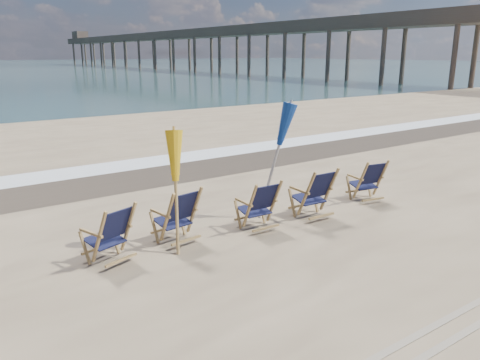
{
  "coord_description": "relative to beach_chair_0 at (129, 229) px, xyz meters",
  "views": [
    {
      "loc": [
        -5.04,
        -5.04,
        3.3
      ],
      "look_at": [
        0.0,
        2.2,
        0.9
      ],
      "focal_mm": 35.0,
      "sensor_mm": 36.0,
      "label": 1
    }
  ],
  "objects": [
    {
      "name": "beach_chair_2",
      "position": [
        2.83,
        -0.29,
        -0.0
      ],
      "size": [
        0.67,
        0.75,
        1.02
      ],
      "primitive_type": null,
      "rotation": [
        0.0,
        0.0,
        3.11
      ],
      "color": "black",
      "rests_on": "ground"
    },
    {
      "name": "wet_sand_strip",
      "position": [
        2.44,
        4.91,
        -0.51
      ],
      "size": [
        200.0,
        2.6,
        0.0
      ],
      "primitive_type": "cube",
      "color": "#42362A",
      "rests_on": "ground"
    },
    {
      "name": "beach_chair_0",
      "position": [
        0.0,
        0.0,
        0.0
      ],
      "size": [
        0.85,
        0.9,
        1.03
      ],
      "primitive_type": null,
      "rotation": [
        0.0,
        0.0,
        3.45
      ],
      "color": "black",
      "rests_on": "ground"
    },
    {
      "name": "umbrella_blue",
      "position": [
        3.21,
        0.23,
        1.35
      ],
      "size": [
        0.3,
        0.3,
        2.4
      ],
      "color": "#A5A5AD",
      "rests_on": "ground"
    },
    {
      "name": "surf_foam",
      "position": [
        2.44,
        6.41,
        -0.51
      ],
      "size": [
        200.0,
        1.4,
        0.01
      ],
      "primitive_type": "cube",
      "color": "silver",
      "rests_on": "ground"
    },
    {
      "name": "umbrella_yellow",
      "position": [
        0.81,
        -0.14,
        1.04
      ],
      "size": [
        0.3,
        0.3,
        2.07
      ],
      "color": "#AB864C",
      "rests_on": "ground"
    },
    {
      "name": "beach_chair_1",
      "position": [
        1.28,
        0.08,
        0.02
      ],
      "size": [
        0.78,
        0.85,
        1.06
      ],
      "primitive_type": null,
      "rotation": [
        0.0,
        0.0,
        3.29
      ],
      "color": "black",
      "rests_on": "ground"
    },
    {
      "name": "beach_chair_4",
      "position": [
        5.93,
        -0.32,
        -0.01
      ],
      "size": [
        0.78,
        0.84,
        1.01
      ],
      "primitive_type": null,
      "rotation": [
        0.0,
        0.0,
        2.95
      ],
      "color": "black",
      "rests_on": "ground"
    },
    {
      "name": "fishing_pier",
      "position": [
        40.44,
        72.11,
        4.14
      ],
      "size": [
        4.4,
        140.0,
        9.3
      ],
      "primitive_type": null,
      "color": "#50433A",
      "rests_on": "ground"
    },
    {
      "name": "beach_chair_3",
      "position": [
        4.17,
        -0.43,
        0.04
      ],
      "size": [
        0.73,
        0.82,
        1.1
      ],
      "primitive_type": null,
      "rotation": [
        0.0,
        0.0,
        3.1
      ],
      "color": "black",
      "rests_on": "ground"
    }
  ]
}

